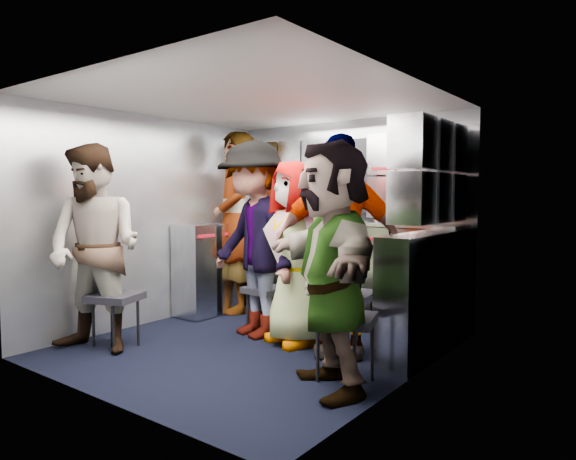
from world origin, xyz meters
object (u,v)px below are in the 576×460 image
Objects in this scene: attendant_arc_c at (295,253)px; attendant_arc_d at (338,245)px; jump_seat_near_right at (345,323)px; jump_seat_center at (307,298)px; jump_seat_near_left at (115,300)px; jump_seat_mid_left at (266,292)px; jump_seat_mid_right at (349,298)px; attendant_standing at (235,222)px; attendant_arc_b at (253,239)px; attendant_arc_a at (95,248)px; attendant_arc_e at (332,266)px.

attendant_arc_c is 0.89× the size of attendant_arc_d.
jump_seat_center is at bearing 139.19° from jump_seat_near_right.
jump_seat_near_left is at bearing -134.68° from jump_seat_center.
jump_seat_near_right is (0.83, -0.72, 0.05)m from jump_seat_center.
jump_seat_mid_right is (0.91, -0.00, 0.05)m from jump_seat_mid_left.
attendant_arc_d is at bearing -11.39° from jump_seat_mid_left.
jump_seat_mid_right is at bearing 61.80° from attendant_arc_d.
attendant_standing is 1.12× the size of attendant_arc_b.
jump_seat_mid_left is at bearing 151.83° from jump_seat_near_right.
attendant_arc_d reaches higher than attendant_arc_a.
attendant_arc_e reaches higher than attendant_arc_c.
attendant_arc_e is at bearing -20.84° from attendant_arc_c.
attendant_arc_b is (0.82, -0.64, -0.10)m from attendant_standing.
jump_seat_near_right is (1.28, -0.69, 0.04)m from jump_seat_mid_left.
attendant_arc_a is at bearing -46.67° from attendant_standing.
attendant_arc_b is 1.07× the size of attendant_arc_e.
attendant_arc_c is at bearing 40.62° from jump_seat_near_left.
attendant_arc_d is (1.63, 1.15, 0.03)m from attendant_arc_a.
attendant_arc_e is at bearing -34.06° from jump_seat_mid_left.
attendant_arc_c is (-0.46, -0.15, 0.37)m from jump_seat_mid_right.
attendant_arc_e is (2.00, 0.47, -0.03)m from attendant_arc_a.
jump_seat_mid_left is 0.25× the size of attendant_arc_a.
jump_seat_mid_left is 0.45m from jump_seat_center.
jump_seat_near_right is 1.06m from attendant_arc_c.
jump_seat_near_right is at bearing -40.81° from jump_seat_center.
attendant_arc_b reaches higher than jump_seat_near_right.
jump_seat_center is 0.73m from attendant_arc_b.
attendant_standing is (-0.10, 1.62, 0.59)m from jump_seat_near_left.
jump_seat_near_right is (0.37, -0.68, -0.02)m from jump_seat_mid_right.
attendant_arc_a is at bearing -90.00° from jump_seat_near_left.
jump_seat_mid_left is 0.91m from jump_seat_mid_right.
attendant_standing reaches higher than jump_seat_near_right.
jump_seat_near_right is at bearing 11.62° from attendant_standing.
attendant_arc_a is at bearing -118.39° from jump_seat_mid_left.
attendant_arc_e is (0.83, -0.72, 0.04)m from attendant_arc_c.
jump_seat_center is (0.45, 0.03, -0.01)m from jump_seat_mid_left.
jump_seat_center is 0.24× the size of attendant_arc_b.
attendant_arc_e is at bearing 8.25° from jump_seat_near_left.
attendant_arc_c reaches higher than jump_seat_center.
jump_seat_mid_left is 0.24× the size of attendant_arc_b.
jump_seat_near_right is at bearing -0.27° from attendant_arc_a.
jump_seat_mid_left is at bearing -176.14° from jump_seat_center.
jump_seat_center is 0.46m from jump_seat_mid_right.
jump_seat_mid_right is 0.78m from jump_seat_near_right.
jump_seat_mid_right is at bearing 27.08° from attendant_arc_b.
jump_seat_center is at bearing 126.82° from attendant_arc_d.
jump_seat_near_left is 0.28× the size of attendant_arc_b.
jump_seat_mid_left is 0.26× the size of attendant_arc_e.
attendant_arc_b is at bearing -170.17° from attendant_arc_e.
attendant_arc_c reaches higher than jump_seat_mid_right.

